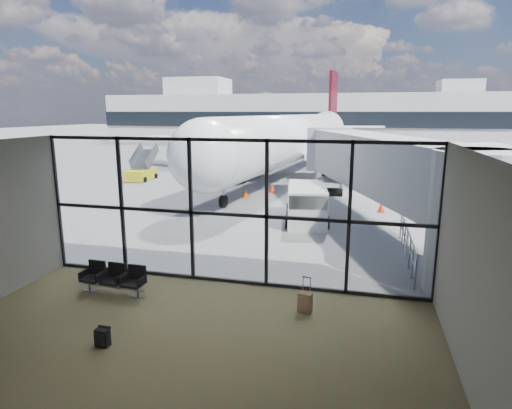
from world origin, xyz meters
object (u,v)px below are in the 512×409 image
at_px(airliner, 295,138).
at_px(service_van, 307,204).
at_px(backpack, 102,337).
at_px(seating_row, 115,277).
at_px(mobile_stairs, 141,173).
at_px(belt_loader, 239,172).
at_px(suitcase, 305,302).

xyz_separation_m(airliner, service_van, (3.18, -16.74, -2.11)).
height_order(backpack, airliner, airliner).
relative_size(seating_row, backpack, 4.32).
height_order(airliner, mobile_stairs, airliner).
distance_m(seating_row, backpack, 3.05).
height_order(seating_row, airliner, airliner).
relative_size(airliner, service_van, 8.97).
relative_size(belt_loader, mobile_stairs, 1.22).
bearing_deg(service_van, belt_loader, 111.42).
relative_size(seating_row, airliner, 0.05).
bearing_deg(airliner, service_van, -72.52).
distance_m(backpack, service_van, 12.70).
bearing_deg(service_van, mobile_stairs, 136.21).
bearing_deg(mobile_stairs, service_van, -37.33).
distance_m(service_van, belt_loader, 13.42).
xyz_separation_m(airliner, belt_loader, (-3.57, -5.14, -2.40)).
xyz_separation_m(backpack, belt_loader, (-3.66, 23.90, 0.39)).
height_order(airliner, belt_loader, airliner).
relative_size(backpack, service_van, 0.11).
bearing_deg(seating_row, airliner, 89.96).
bearing_deg(seating_row, suitcase, 3.32).
height_order(belt_loader, mobile_stairs, mobile_stairs).
xyz_separation_m(backpack, service_van, (3.08, 12.31, 0.68)).
bearing_deg(backpack, seating_row, 117.02).
xyz_separation_m(seating_row, airliner, (1.26, 26.32, 2.52)).
height_order(service_van, belt_loader, belt_loader).
bearing_deg(suitcase, mobile_stairs, 139.95).
bearing_deg(belt_loader, seating_row, -83.45).
xyz_separation_m(service_van, mobile_stairs, (-14.24, 9.98, -0.36)).
bearing_deg(service_van, airliner, 91.99).
bearing_deg(suitcase, seating_row, -167.74).
bearing_deg(mobile_stairs, airliner, 29.13).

